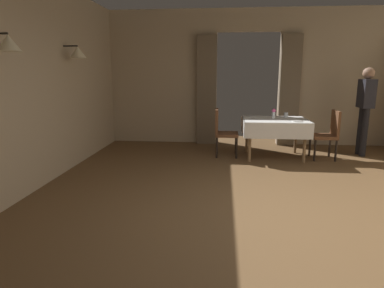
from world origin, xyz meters
The scene contains 10 objects.
ground centered at (0.00, 0.00, 0.00)m, with size 10.08×10.08×0.00m, color brown.
wall_back centered at (0.00, 4.18, 1.51)m, with size 6.40×0.27×3.00m.
dining_table_mid centered at (0.46, 2.87, 0.65)m, with size 1.22×1.01×0.75m.
chair_mid_left centered at (-0.54, 2.88, 0.52)m, with size 0.45×0.44×0.93m.
chair_mid_right centered at (1.45, 2.83, 0.52)m, with size 0.44×0.44×0.93m.
flower_vase_mid centered at (0.43, 2.88, 0.86)m, with size 0.07×0.07×0.20m.
glass_mid_b centered at (0.70, 3.12, 0.80)m, with size 0.08×0.08×0.10m, color silver.
plate_mid_c centered at (0.01, 3.13, 0.76)m, with size 0.20×0.20×0.01m, color white.
plate_mid_d centered at (0.82, 2.58, 0.76)m, with size 0.19×0.19×0.01m, color white.
person_waiter_by_doorway centered at (2.22, 3.21, 1.02)m, with size 0.23×0.37×1.72m.
Camera 1 is at (-0.53, -3.63, 1.63)m, focal length 31.39 mm.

